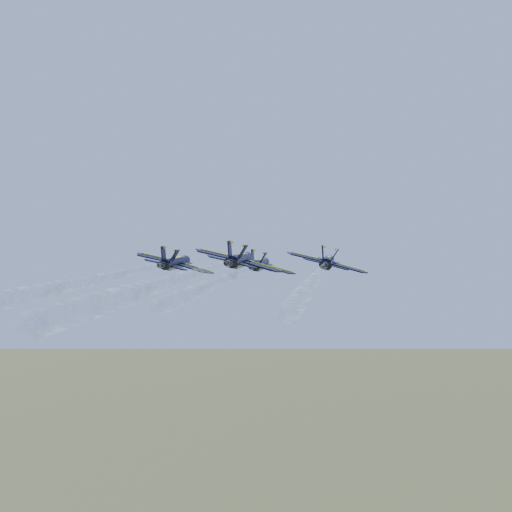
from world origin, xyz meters
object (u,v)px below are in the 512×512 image
at_px(jet_right, 328,262).
at_px(jet_lead, 260,264).
at_px(jet_slot, 240,260).
at_px(jet_left, 176,263).

bearing_deg(jet_right, jet_lead, 135.69).
xyz_separation_m(jet_lead, jet_right, (14.92, -7.38, 0.00)).
height_order(jet_lead, jet_slot, same).
bearing_deg(jet_lead, jet_left, -135.09).
bearing_deg(jet_lead, jet_slot, -89.29).
height_order(jet_lead, jet_left, same).
bearing_deg(jet_slot, jet_left, 134.36).
height_order(jet_lead, jet_right, same).
xyz_separation_m(jet_lead, jet_left, (-7.64, -14.93, 0.00)).
height_order(jet_right, jet_slot, same).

